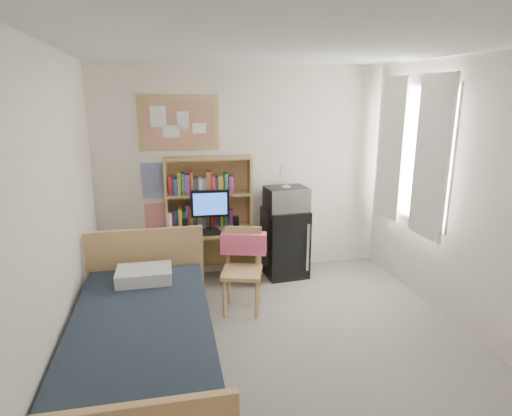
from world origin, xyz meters
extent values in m
cube|color=gray|center=(0.00, 0.00, -0.01)|extent=(3.60, 4.20, 0.02)
cube|color=white|center=(0.00, 0.00, 2.60)|extent=(3.60, 4.20, 0.02)
cube|color=white|center=(0.00, 2.10, 1.30)|extent=(3.60, 0.04, 2.60)
cube|color=white|center=(0.00, -2.10, 1.30)|extent=(3.60, 0.04, 2.60)
cube|color=white|center=(-1.80, 0.00, 1.30)|extent=(0.04, 4.20, 2.60)
cube|color=white|center=(1.80, 0.00, 1.30)|extent=(0.04, 4.20, 2.60)
cube|color=white|center=(1.75, 1.20, 1.60)|extent=(0.10, 1.40, 1.70)
cube|color=silver|center=(1.72, 0.80, 1.60)|extent=(0.04, 0.55, 1.70)
cube|color=silver|center=(1.72, 1.60, 1.60)|extent=(0.04, 0.55, 1.70)
cube|color=#AB795A|center=(-0.78, 2.08, 1.92)|extent=(0.94, 0.03, 0.64)
cube|color=navy|center=(-1.10, 2.09, 1.25)|extent=(0.30, 0.01, 0.42)
cube|color=red|center=(-1.10, 2.09, 0.78)|extent=(0.28, 0.01, 0.36)
cube|color=tan|center=(-0.48, 1.80, 0.34)|extent=(1.12, 0.60, 0.68)
cube|color=tan|center=(-0.25, 0.99, 0.44)|extent=(0.56, 0.56, 0.89)
cube|color=black|center=(0.47, 1.83, 0.43)|extent=(0.54, 0.54, 0.86)
cube|color=black|center=(-1.24, -0.11, 0.30)|extent=(1.13, 2.19, 0.60)
cube|color=tan|center=(-0.47, 1.95, 1.10)|extent=(1.05, 0.32, 0.85)
cube|color=black|center=(-0.48, 1.74, 0.92)|extent=(0.45, 0.06, 0.48)
cube|color=black|center=(-0.49, 1.60, 0.69)|extent=(0.41, 0.15, 0.02)
cube|color=black|center=(-0.78, 1.76, 0.76)|extent=(0.07, 0.07, 0.16)
cube|color=black|center=(-0.18, 1.72, 0.76)|extent=(0.07, 0.07, 0.16)
cylinder|color=silver|center=(-0.96, 1.73, 0.80)|extent=(0.07, 0.07, 0.24)
cube|color=#E8587F|center=(-0.19, 1.19, 0.69)|extent=(0.51, 0.29, 0.23)
cube|color=silver|center=(0.47, 1.81, 1.00)|extent=(0.52, 0.41, 0.29)
cylinder|color=silver|center=(0.47, 1.81, 1.28)|extent=(0.23, 0.23, 0.27)
cube|color=silver|center=(-1.22, 0.64, 0.66)|extent=(0.50, 0.35, 0.12)
camera|label=1|loc=(-1.03, -3.09, 2.22)|focal=30.00mm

